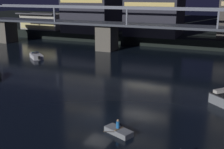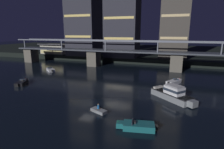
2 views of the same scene
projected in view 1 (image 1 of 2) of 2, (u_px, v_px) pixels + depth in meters
The scene contains 6 objects.
ground_plane at pixel (99, 118), 28.50m from camera, with size 400.00×400.00×0.00m, color black.
far_riverbank at pixel (200, 26), 100.22m from camera, with size 240.00×80.00×2.20m, color black.
river_bridge at pixel (172, 34), 56.91m from camera, with size 91.14×6.40×9.38m.
waterfront_pavilion at pixel (43, 21), 82.52m from camera, with size 12.40×7.40×4.70m.
speedboat_near_right at pixel (36, 56), 55.33m from camera, with size 4.60×4.13×1.16m.
dinghy_with_paddler at pixel (119, 131), 25.21m from camera, with size 2.82×2.69×1.36m.
Camera 1 is at (11.63, -23.61, 11.84)m, focal length 46.08 mm.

